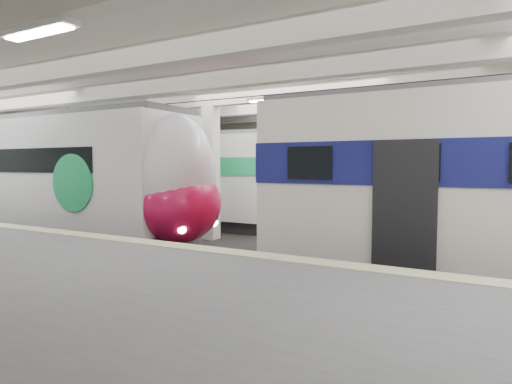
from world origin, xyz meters
The scene contains 3 objects.
station_hall centered at (0.00, -1.74, 3.24)m, with size 36.00×24.00×5.75m.
modern_emu centered at (-7.47, 0.00, 2.27)m, with size 14.41×2.97×4.62m.
far_train centered at (-8.00, 5.50, 2.19)m, with size 13.16×2.76×4.23m.
Camera 1 is at (6.27, -10.34, 2.84)m, focal length 30.00 mm.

